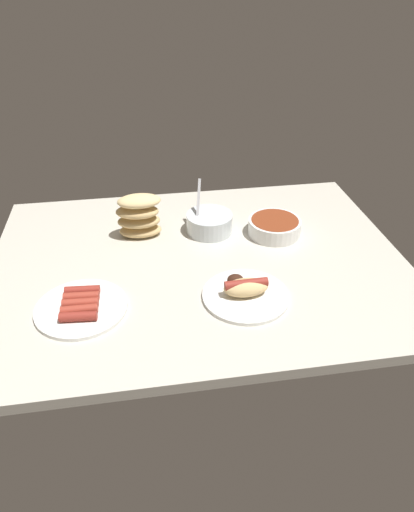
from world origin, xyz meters
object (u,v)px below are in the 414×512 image
Objects in this scene: bowl_chili at (274,226)px; bowl_coleslaw at (209,222)px; bread_stack at (139,216)px; plate_sausages at (81,306)px; plate_hotdog_assembled at (245,291)px.

bowl_coleslaw is at bearing -13.57° from bowl_chili.
bread_stack is 0.90× the size of bowl_coleslaw.
plate_sausages is (38.16, 33.09, -2.37)cm from bowl_coleslaw.
bowl_chili is 0.71× the size of plate_sausages.
plate_hotdog_assembled is 41.99cm from plate_sausages.
bowl_chili is 64.72cm from plate_sausages.
bowl_chili is 0.73× the size of plate_hotdog_assembled.
plate_sausages is (58.21, 28.25, -1.76)cm from bowl_chili.
plate_sausages is (41.96, -1.44, -0.74)cm from plate_hotdog_assembled.
bowl_coleslaw is at bearing -83.72° from plate_hotdog_assembled.
bread_stack is at bearing -53.64° from plate_hotdog_assembled.
bread_stack is at bearing -1.15° from bowl_coleslaw.
plate_sausages is at bearing 40.93° from bowl_coleslaw.
bread_stack is 42.54cm from bowl_chili.
bowl_coleslaw is (20.04, -4.84, 0.61)cm from bowl_chili.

